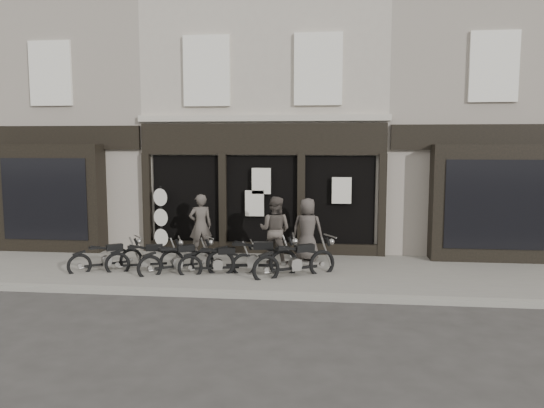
# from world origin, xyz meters

# --- Properties ---
(ground_plane) EXTENTS (90.00, 90.00, 0.00)m
(ground_plane) POSITION_xyz_m (0.00, 0.00, 0.00)
(ground_plane) COLOR #2D2B28
(ground_plane) RESTS_ON ground
(pavement) EXTENTS (30.00, 4.20, 0.12)m
(pavement) POSITION_xyz_m (0.00, 0.90, 0.06)
(pavement) COLOR slate
(pavement) RESTS_ON ground_plane
(kerb) EXTENTS (30.00, 0.25, 0.13)m
(kerb) POSITION_xyz_m (0.00, -1.25, 0.07)
(kerb) COLOR gray
(kerb) RESTS_ON ground_plane
(central_building) EXTENTS (7.30, 6.22, 8.34)m
(central_building) POSITION_xyz_m (0.00, 5.95, 4.08)
(central_building) COLOR #AAA292
(central_building) RESTS_ON ground
(neighbour_left) EXTENTS (5.60, 6.73, 8.34)m
(neighbour_left) POSITION_xyz_m (-6.35, 5.90, 4.04)
(neighbour_left) COLOR gray
(neighbour_left) RESTS_ON ground
(neighbour_right) EXTENTS (5.60, 6.73, 8.34)m
(neighbour_right) POSITION_xyz_m (6.35, 5.90, 4.04)
(neighbour_right) COLOR gray
(neighbour_right) RESTS_ON ground
(motorcycle_0) EXTENTS (1.61, 1.35, 0.91)m
(motorcycle_0) POSITION_xyz_m (-3.67, 0.43, 0.36)
(motorcycle_0) COLOR black
(motorcycle_0) RESTS_ON ground
(motorcycle_1) EXTENTS (1.88, 0.93, 0.94)m
(motorcycle_1) POSITION_xyz_m (-2.64, 0.44, 0.37)
(motorcycle_1) COLOR black
(motorcycle_1) RESTS_ON ground
(motorcycle_2) EXTENTS (1.74, 1.36, 0.96)m
(motorcycle_2) POSITION_xyz_m (-1.79, 0.33, 0.38)
(motorcycle_2) COLOR black
(motorcycle_2) RESTS_ON ground
(motorcycle_3) EXTENTS (1.89, 0.77, 0.93)m
(motorcycle_3) POSITION_xyz_m (-0.75, 0.30, 0.37)
(motorcycle_3) COLOR black
(motorcycle_3) RESTS_ON ground
(motorcycle_4) EXTENTS (2.29, 0.63, 1.10)m
(motorcycle_4) POSITION_xyz_m (0.11, 0.46, 0.44)
(motorcycle_4) COLOR black
(motorcycle_4) RESTS_ON ground
(motorcycle_5) EXTENTS (2.00, 1.36, 1.06)m
(motorcycle_5) POSITION_xyz_m (1.17, 0.31, 0.42)
(motorcycle_5) COLOR black
(motorcycle_5) RESTS_ON ground
(man_left) EXTENTS (0.77, 0.65, 1.79)m
(man_left) POSITION_xyz_m (-1.66, 2.21, 1.02)
(man_left) COLOR #433C37
(man_left) RESTS_ON pavement
(man_centre) EXTENTS (1.01, 0.87, 1.81)m
(man_centre) POSITION_xyz_m (0.53, 1.61, 1.02)
(man_centre) COLOR #49413B
(man_centre) RESTS_ON pavement
(man_right) EXTENTS (0.92, 0.68, 1.73)m
(man_right) POSITION_xyz_m (1.38, 2.03, 0.99)
(man_right) COLOR #3D3732
(man_right) RESTS_ON pavement
(advert_sign_post) EXTENTS (0.49, 0.33, 2.09)m
(advert_sign_post) POSITION_xyz_m (-2.92, 2.55, 1.02)
(advert_sign_post) COLOR black
(advert_sign_post) RESTS_ON ground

